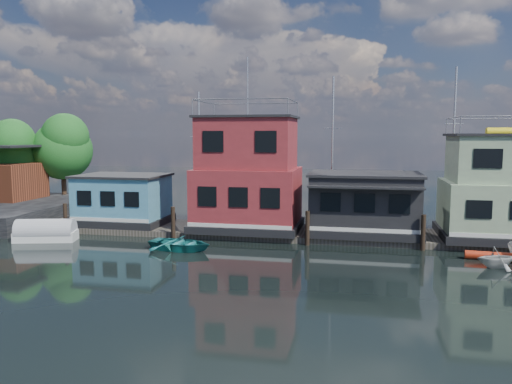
% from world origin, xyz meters
% --- Properties ---
extents(ground, '(160.00, 160.00, 0.00)m').
position_xyz_m(ground, '(0.00, 0.00, 0.00)').
color(ground, black).
rests_on(ground, ground).
extents(dock, '(48.00, 5.00, 0.40)m').
position_xyz_m(dock, '(0.00, 12.00, 0.20)').
color(dock, '#595147').
rests_on(dock, ground).
extents(houseboat_blue, '(6.40, 4.90, 3.66)m').
position_xyz_m(houseboat_blue, '(-18.00, 12.00, 2.21)').
color(houseboat_blue, black).
rests_on(houseboat_blue, dock).
extents(houseboat_red, '(7.40, 5.90, 11.86)m').
position_xyz_m(houseboat_red, '(-8.50, 12.00, 4.10)').
color(houseboat_red, black).
rests_on(houseboat_red, dock).
extents(houseboat_dark, '(7.40, 6.10, 4.06)m').
position_xyz_m(houseboat_dark, '(-0.50, 11.98, 2.42)').
color(houseboat_dark, black).
rests_on(houseboat_dark, dock).
extents(houseboat_green, '(8.40, 5.90, 7.03)m').
position_xyz_m(houseboat_green, '(8.50, 12.00, 3.55)').
color(houseboat_green, black).
rests_on(houseboat_green, dock).
extents(pilings, '(42.28, 0.28, 2.20)m').
position_xyz_m(pilings, '(-0.33, 9.20, 1.10)').
color(pilings, '#2D2116').
rests_on(pilings, ground).
extents(background_masts, '(36.40, 0.16, 12.00)m').
position_xyz_m(background_masts, '(4.76, 18.00, 5.55)').
color(background_masts, silver).
rests_on(background_masts, ground).
extents(shore, '(12.40, 15.72, 8.24)m').
position_xyz_m(shore, '(-30.67, 15.86, 3.60)').
color(shore, black).
rests_on(shore, ground).
extents(dinghy_teal, '(4.32, 3.38, 0.82)m').
position_xyz_m(dinghy_teal, '(-11.43, 6.31, 0.41)').
color(dinghy_teal, teal).
rests_on(dinghy_teal, ground).
extents(red_kayak, '(3.36, 0.79, 0.49)m').
position_xyz_m(red_kayak, '(6.76, 7.48, 0.24)').
color(red_kayak, red).
rests_on(red_kayak, ground).
extents(dinghy_white, '(2.64, 2.46, 1.13)m').
position_xyz_m(dinghy_white, '(6.33, 5.86, 0.57)').
color(dinghy_white, beige).
rests_on(dinghy_white, ground).
extents(tarp_runabout, '(4.12, 2.46, 1.57)m').
position_xyz_m(tarp_runabout, '(-21.04, 6.96, 0.58)').
color(tarp_runabout, white).
rests_on(tarp_runabout, ground).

